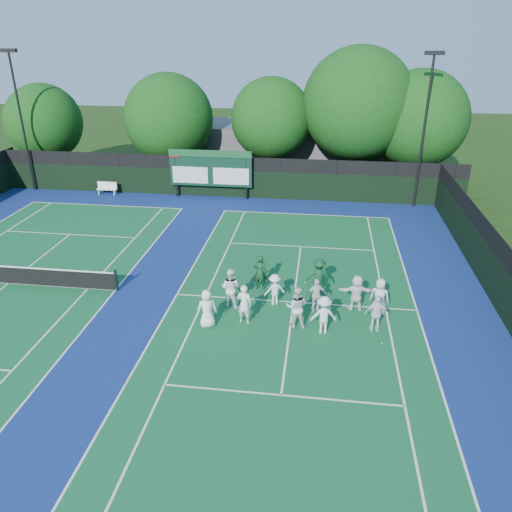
# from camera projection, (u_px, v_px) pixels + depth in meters

# --- Properties ---
(ground) EXTENTS (120.00, 120.00, 0.00)m
(ground) POSITION_uv_depth(u_px,v_px,m) (292.00, 314.00, 21.88)
(ground) COLOR #18320D
(ground) RESTS_ON ground
(court_apron) EXTENTS (34.00, 32.00, 0.01)m
(court_apron) POSITION_uv_depth(u_px,v_px,m) (166.00, 294.00, 23.51)
(court_apron) COLOR navy
(court_apron) RESTS_ON ground
(near_court) EXTENTS (11.05, 23.85, 0.01)m
(near_court) POSITION_uv_depth(u_px,v_px,m) (293.00, 302.00, 22.78)
(near_court) COLOR #11552B
(near_court) RESTS_ON ground
(left_court) EXTENTS (11.05, 23.85, 0.01)m
(left_court) POSITION_uv_depth(u_px,v_px,m) (9.00, 283.00, 24.48)
(left_court) COLOR #11552B
(left_court) RESTS_ON ground
(back_fence) EXTENTS (34.00, 0.08, 3.00)m
(back_fence) POSITION_uv_depth(u_px,v_px,m) (226.00, 179.00, 36.45)
(back_fence) COLOR black
(back_fence) RESTS_ON ground
(divider_fence_right) EXTENTS (0.08, 32.00, 3.00)m
(divider_fence_right) POSITION_uv_depth(u_px,v_px,m) (507.00, 289.00, 21.12)
(divider_fence_right) COLOR black
(divider_fence_right) RESTS_ON ground
(scoreboard) EXTENTS (6.00, 0.21, 3.55)m
(scoreboard) POSITION_uv_depth(u_px,v_px,m) (210.00, 169.00, 35.86)
(scoreboard) COLOR black
(scoreboard) RESTS_ON ground
(clubhouse) EXTENTS (18.00, 6.00, 4.00)m
(clubhouse) POSITION_uv_depth(u_px,v_px,m) (289.00, 148.00, 42.91)
(clubhouse) COLOR #545459
(clubhouse) RESTS_ON ground
(light_pole_left) EXTENTS (1.20, 0.30, 10.12)m
(light_pole_left) POSITION_uv_depth(u_px,v_px,m) (19.00, 106.00, 35.94)
(light_pole_left) COLOR black
(light_pole_left) RESTS_ON ground
(light_pole_right) EXTENTS (1.20, 0.30, 10.12)m
(light_pole_right) POSITION_uv_depth(u_px,v_px,m) (426.00, 114.00, 32.49)
(light_pole_right) COLOR black
(light_pole_right) RESTS_ON ground
(tennis_net) EXTENTS (11.30, 0.10, 1.10)m
(tennis_net) POSITION_uv_depth(u_px,v_px,m) (7.00, 274.00, 24.27)
(tennis_net) COLOR black
(tennis_net) RESTS_ON ground
(bench) EXTENTS (1.53, 0.45, 0.96)m
(bench) POSITION_uv_depth(u_px,v_px,m) (107.00, 188.00, 37.32)
(bench) COLOR white
(bench) RESTS_ON ground
(tree_a) EXTENTS (6.05, 6.05, 7.52)m
(tree_a) POSITION_uv_depth(u_px,v_px,m) (47.00, 124.00, 40.29)
(tree_a) COLOR black
(tree_a) RESTS_ON ground
(tree_b) EXTENTS (6.88, 6.88, 8.44)m
(tree_b) POSITION_uv_depth(u_px,v_px,m) (171.00, 121.00, 38.83)
(tree_b) COLOR black
(tree_b) RESTS_ON ground
(tree_c) EXTENTS (6.13, 6.13, 8.23)m
(tree_c) POSITION_uv_depth(u_px,v_px,m) (273.00, 121.00, 37.78)
(tree_c) COLOR black
(tree_c) RESTS_ON ground
(tree_d) EXTENTS (8.16, 8.16, 10.43)m
(tree_d) POSITION_uv_depth(u_px,v_px,m) (360.00, 107.00, 36.54)
(tree_d) COLOR black
(tree_d) RESTS_ON ground
(tree_e) EXTENTS (7.08, 7.08, 8.90)m
(tree_e) POSITION_uv_depth(u_px,v_px,m) (421.00, 122.00, 36.40)
(tree_e) COLOR black
(tree_e) RESTS_ON ground
(tennis_ball_0) EXTENTS (0.07, 0.07, 0.07)m
(tennis_ball_0) POSITION_uv_depth(u_px,v_px,m) (209.00, 306.00, 22.44)
(tennis_ball_0) COLOR #C5D218
(tennis_ball_0) RESTS_ON ground
(tennis_ball_1) EXTENTS (0.07, 0.07, 0.07)m
(tennis_ball_1) POSITION_uv_depth(u_px,v_px,m) (305.00, 282.00, 24.48)
(tennis_ball_1) COLOR #C5D218
(tennis_ball_1) RESTS_ON ground
(tennis_ball_2) EXTENTS (0.07, 0.07, 0.07)m
(tennis_ball_2) POSITION_uv_depth(u_px,v_px,m) (382.00, 343.00, 19.77)
(tennis_ball_2) COLOR #C5D218
(tennis_ball_2) RESTS_ON ground
(tennis_ball_3) EXTENTS (0.07, 0.07, 0.07)m
(tennis_ball_3) POSITION_uv_depth(u_px,v_px,m) (198.00, 308.00, 22.23)
(tennis_ball_3) COLOR #C5D218
(tennis_ball_3) RESTS_ON ground
(tennis_ball_4) EXTENTS (0.07, 0.07, 0.07)m
(tennis_ball_4) POSITION_uv_depth(u_px,v_px,m) (270.00, 271.00, 25.62)
(tennis_ball_4) COLOR #C5D218
(tennis_ball_4) RESTS_ON ground
(tennis_ball_5) EXTENTS (0.07, 0.07, 0.07)m
(tennis_ball_5) POSITION_uv_depth(u_px,v_px,m) (354.00, 294.00, 23.39)
(tennis_ball_5) COLOR #C5D218
(tennis_ball_5) RESTS_ON ground
(player_front_0) EXTENTS (0.95, 0.77, 1.69)m
(player_front_0) POSITION_uv_depth(u_px,v_px,m) (207.00, 308.00, 20.63)
(player_front_0) COLOR white
(player_front_0) RESTS_ON ground
(player_front_1) EXTENTS (0.72, 0.54, 1.80)m
(player_front_1) POSITION_uv_depth(u_px,v_px,m) (244.00, 304.00, 20.86)
(player_front_1) COLOR white
(player_front_1) RESTS_ON ground
(player_front_2) EXTENTS (0.90, 0.70, 1.84)m
(player_front_2) POSITION_uv_depth(u_px,v_px,m) (296.00, 307.00, 20.59)
(player_front_2) COLOR silver
(player_front_2) RESTS_ON ground
(player_front_3) EXTENTS (1.16, 0.77, 1.67)m
(player_front_3) POSITION_uv_depth(u_px,v_px,m) (324.00, 315.00, 20.18)
(player_front_3) COLOR silver
(player_front_3) RESTS_ON ground
(player_front_4) EXTENTS (0.98, 0.46, 1.63)m
(player_front_4) POSITION_uv_depth(u_px,v_px,m) (376.00, 313.00, 20.33)
(player_front_4) COLOR white
(player_front_4) RESTS_ON ground
(player_back_0) EXTENTS (1.04, 0.89, 1.85)m
(player_back_0) POSITION_uv_depth(u_px,v_px,m) (231.00, 288.00, 22.10)
(player_back_0) COLOR white
(player_back_0) RESTS_ON ground
(player_back_1) EXTENTS (1.10, 0.90, 1.48)m
(player_back_1) POSITION_uv_depth(u_px,v_px,m) (275.00, 290.00, 22.34)
(player_back_1) COLOR white
(player_back_1) RESTS_ON ground
(player_back_2) EXTENTS (0.98, 0.62, 1.55)m
(player_back_2) POSITION_uv_depth(u_px,v_px,m) (316.00, 295.00, 21.83)
(player_back_2) COLOR silver
(player_back_2) RESTS_ON ground
(player_back_3) EXTENTS (1.61, 0.63, 1.69)m
(player_back_3) POSITION_uv_depth(u_px,v_px,m) (356.00, 293.00, 21.86)
(player_back_3) COLOR white
(player_back_3) RESTS_ON ground
(player_back_4) EXTENTS (0.94, 0.73, 1.72)m
(player_back_4) POSITION_uv_depth(u_px,v_px,m) (379.00, 297.00, 21.50)
(player_back_4) COLOR silver
(player_back_4) RESTS_ON ground
(coach_left) EXTENTS (0.65, 0.44, 1.75)m
(coach_left) POSITION_uv_depth(u_px,v_px,m) (260.00, 272.00, 23.62)
(coach_left) COLOR #103D1E
(coach_left) RESTS_ON ground
(coach_right) EXTENTS (1.15, 0.68, 1.74)m
(coach_right) POSITION_uv_depth(u_px,v_px,m) (319.00, 276.00, 23.26)
(coach_right) COLOR #103C1F
(coach_right) RESTS_ON ground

